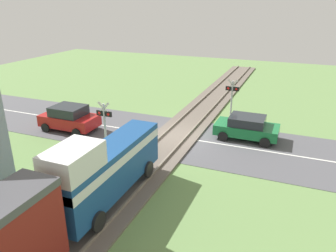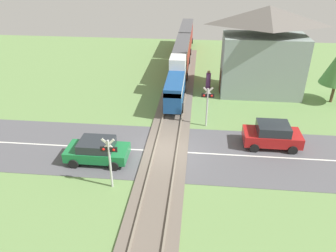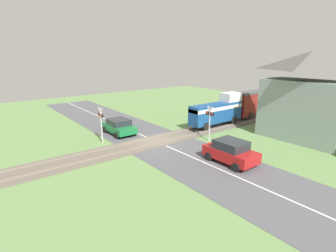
{
  "view_description": "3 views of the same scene",
  "coord_description": "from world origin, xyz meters",
  "px_view_note": "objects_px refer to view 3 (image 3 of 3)",
  "views": [
    {
      "loc": [
        -6.63,
        17.51,
        7.97
      ],
      "look_at": [
        0.0,
        1.27,
        1.2
      ],
      "focal_mm": 35.0,
      "sensor_mm": 36.0,
      "label": 1
    },
    {
      "loc": [
        1.94,
        -17.73,
        11.55
      ],
      "look_at": [
        0.0,
        1.27,
        1.2
      ],
      "focal_mm": 35.0,
      "sensor_mm": 36.0,
      "label": 2
    },
    {
      "loc": [
        17.59,
        -12.38,
        7.3
      ],
      "look_at": [
        0.0,
        1.27,
        1.2
      ],
      "focal_mm": 28.0,
      "sensor_mm": 36.0,
      "label": 3
    }
  ],
  "objects_px": {
    "car_near_crossing": "(119,126)",
    "car_far_side": "(231,151)",
    "crossing_signal_east_approach": "(210,119)",
    "pedestrian_by_station": "(261,120)",
    "crossing_signal_west_approach": "(101,121)",
    "train": "(266,100)",
    "station_building": "(306,98)"
  },
  "relations": [
    {
      "from": "car_near_crossing",
      "to": "crossing_signal_east_approach",
      "type": "bearing_deg",
      "value": 38.35
    },
    {
      "from": "station_building",
      "to": "car_far_side",
      "type": "bearing_deg",
      "value": -92.66
    },
    {
      "from": "crossing_signal_east_approach",
      "to": "pedestrian_by_station",
      "type": "relative_size",
      "value": 1.75
    },
    {
      "from": "car_far_side",
      "to": "pedestrian_by_station",
      "type": "distance_m",
      "value": 10.64
    },
    {
      "from": "crossing_signal_west_approach",
      "to": "car_near_crossing",
      "type": "bearing_deg",
      "value": 122.18
    },
    {
      "from": "train",
      "to": "crossing_signal_west_approach",
      "type": "bearing_deg",
      "value": -97.26
    },
    {
      "from": "car_far_side",
      "to": "crossing_signal_east_approach",
      "type": "relative_size",
      "value": 1.2
    },
    {
      "from": "crossing_signal_west_approach",
      "to": "car_far_side",
      "type": "bearing_deg",
      "value": 29.12
    },
    {
      "from": "station_building",
      "to": "crossing_signal_east_approach",
      "type": "bearing_deg",
      "value": -124.74
    },
    {
      "from": "car_far_side",
      "to": "crossing_signal_east_approach",
      "type": "bearing_deg",
      "value": 151.03
    },
    {
      "from": "train",
      "to": "station_building",
      "type": "height_order",
      "value": "station_building"
    },
    {
      "from": "train",
      "to": "car_near_crossing",
      "type": "bearing_deg",
      "value": -102.84
    },
    {
      "from": "car_near_crossing",
      "to": "car_far_side",
      "type": "height_order",
      "value": "car_far_side"
    },
    {
      "from": "car_near_crossing",
      "to": "car_far_side",
      "type": "relative_size",
      "value": 1.02
    },
    {
      "from": "car_near_crossing",
      "to": "crossing_signal_west_approach",
      "type": "distance_m",
      "value": 3.05
    },
    {
      "from": "train",
      "to": "pedestrian_by_station",
      "type": "height_order",
      "value": "train"
    },
    {
      "from": "crossing_signal_west_approach",
      "to": "crossing_signal_east_approach",
      "type": "distance_m",
      "value": 9.19
    },
    {
      "from": "crossing_signal_east_approach",
      "to": "car_near_crossing",
      "type": "bearing_deg",
      "value": -141.65
    },
    {
      "from": "crossing_signal_west_approach",
      "to": "pedestrian_by_station",
      "type": "xyz_separation_m",
      "value": [
        5.32,
        15.07,
        -1.17
      ]
    },
    {
      "from": "crossing_signal_east_approach",
      "to": "station_building",
      "type": "xyz_separation_m",
      "value": [
        4.7,
        6.78,
        1.72
      ]
    },
    {
      "from": "car_near_crossing",
      "to": "car_far_side",
      "type": "xyz_separation_m",
      "value": [
        10.91,
        2.88,
        0.08
      ]
    },
    {
      "from": "train",
      "to": "station_building",
      "type": "relative_size",
      "value": 3.16
    },
    {
      "from": "crossing_signal_west_approach",
      "to": "crossing_signal_east_approach",
      "type": "height_order",
      "value": "same"
    },
    {
      "from": "car_far_side",
      "to": "crossing_signal_west_approach",
      "type": "relative_size",
      "value": 1.2
    },
    {
      "from": "car_near_crossing",
      "to": "pedestrian_by_station",
      "type": "relative_size",
      "value": 2.14
    },
    {
      "from": "car_far_side",
      "to": "train",
      "type": "bearing_deg",
      "value": 114.63
    },
    {
      "from": "crossing_signal_west_approach",
      "to": "pedestrian_by_station",
      "type": "relative_size",
      "value": 1.75
    },
    {
      "from": "crossing_signal_east_approach",
      "to": "crossing_signal_west_approach",
      "type": "bearing_deg",
      "value": -124.03
    },
    {
      "from": "car_far_side",
      "to": "pedestrian_by_station",
      "type": "xyz_separation_m",
      "value": [
        -4.1,
        9.82,
        -0.03
      ]
    },
    {
      "from": "car_far_side",
      "to": "station_building",
      "type": "xyz_separation_m",
      "value": [
        0.43,
        9.15,
        2.86
      ]
    },
    {
      "from": "crossing_signal_east_approach",
      "to": "pedestrian_by_station",
      "type": "distance_m",
      "value": 7.54
    },
    {
      "from": "car_far_side",
      "to": "pedestrian_by_station",
      "type": "relative_size",
      "value": 2.1
    }
  ]
}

